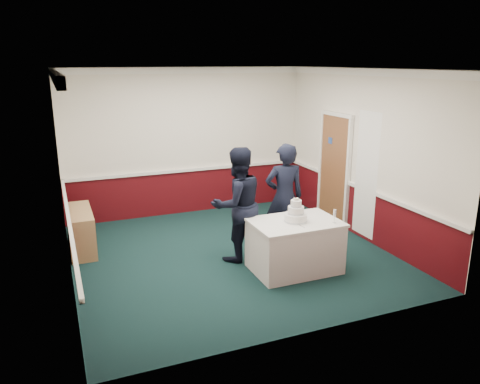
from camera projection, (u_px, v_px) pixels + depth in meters
name	position (u px, v px, depth m)	size (l,w,h in m)	color
ground	(231.00, 255.00, 7.78)	(5.00, 5.00, 0.00)	#102828
room_shell	(222.00, 132.00, 7.82)	(5.00, 5.00, 3.00)	white
sideboard	(81.00, 230.00, 7.89)	(0.41, 1.20, 0.70)	tan
cake_table	(295.00, 245.00, 7.12)	(1.32, 0.92, 0.79)	white
wedding_cake	(296.00, 214.00, 6.99)	(0.35, 0.35, 0.36)	white
cake_knife	(300.00, 225.00, 6.83)	(0.01, 0.22, 0.01)	silver
champagne_flute	(335.00, 214.00, 6.91)	(0.05, 0.05, 0.21)	silver
person_man	(237.00, 205.00, 7.39)	(0.89, 0.70, 1.84)	black
person_woman	(284.00, 197.00, 7.83)	(0.66, 0.44, 1.82)	black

